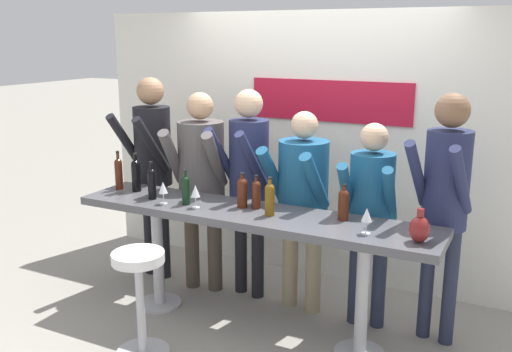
# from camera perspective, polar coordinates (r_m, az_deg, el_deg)

# --- Properties ---
(ground_plane) EXTENTS (40.00, 40.00, 0.00)m
(ground_plane) POSITION_cam_1_polar(r_m,az_deg,el_deg) (4.58, -0.49, -14.89)
(ground_plane) COLOR gray
(back_wall) EXTENTS (4.39, 0.12, 2.42)m
(back_wall) POSITION_cam_1_polar(r_m,az_deg,el_deg) (5.24, 5.76, 2.93)
(back_wall) COLOR silver
(back_wall) RESTS_ON ground_plane
(tasting_table) EXTENTS (2.79, 0.56, 0.94)m
(tasting_table) POSITION_cam_1_polar(r_m,az_deg,el_deg) (4.25, -0.52, -5.29)
(tasting_table) COLOR #4C4C51
(tasting_table) RESTS_ON ground_plane
(bar_stool) EXTENTS (0.38, 0.38, 0.77)m
(bar_stool) POSITION_cam_1_polar(r_m,az_deg,el_deg) (4.09, -11.56, -10.90)
(bar_stool) COLOR #B2B2B7
(bar_stool) RESTS_ON ground_plane
(person_far_left) EXTENTS (0.44, 0.58, 1.85)m
(person_far_left) POSITION_cam_1_polar(r_m,az_deg,el_deg) (5.20, -10.34, 2.18)
(person_far_left) COLOR black
(person_far_left) RESTS_ON ground_plane
(person_left) EXTENTS (0.53, 0.62, 1.75)m
(person_left) POSITION_cam_1_polar(r_m,az_deg,el_deg) (4.88, -5.52, 0.49)
(person_left) COLOR #473D33
(person_left) RESTS_ON ground_plane
(person_center_left) EXTENTS (0.45, 0.58, 1.78)m
(person_center_left) POSITION_cam_1_polar(r_m,az_deg,el_deg) (4.73, -0.78, 0.65)
(person_center_left) COLOR black
(person_center_left) RESTS_ON ground_plane
(person_center) EXTENTS (0.52, 0.60, 1.64)m
(person_center) POSITION_cam_1_polar(r_m,az_deg,el_deg) (4.52, 4.67, -1.52)
(person_center) COLOR gray
(person_center) RESTS_ON ground_plane
(person_center_right) EXTENTS (0.42, 0.52, 1.59)m
(person_center_right) POSITION_cam_1_polar(r_m,az_deg,el_deg) (4.33, 11.40, -2.71)
(person_center_right) COLOR #23283D
(person_center_right) RESTS_ON ground_plane
(person_right) EXTENTS (0.44, 0.58, 1.83)m
(person_right) POSITION_cam_1_polar(r_m,az_deg,el_deg) (4.19, 18.43, -1.28)
(person_right) COLOR #23283D
(person_right) RESTS_ON ground_plane
(wine_bottle_0) EXTENTS (0.07, 0.07, 0.29)m
(wine_bottle_0) POSITION_cam_1_polar(r_m,az_deg,el_deg) (4.07, 1.38, -2.20)
(wine_bottle_0) COLOR brown
(wine_bottle_0) RESTS_ON tasting_table
(wine_bottle_1) EXTENTS (0.07, 0.07, 0.30)m
(wine_bottle_1) POSITION_cam_1_polar(r_m,az_deg,el_deg) (4.56, -10.38, -0.61)
(wine_bottle_1) COLOR black
(wine_bottle_1) RESTS_ON tasting_table
(wine_bottle_2) EXTENTS (0.06, 0.06, 0.27)m
(wine_bottle_2) POSITION_cam_1_polar(r_m,az_deg,el_deg) (4.38, -7.04, -1.28)
(wine_bottle_2) COLOR black
(wine_bottle_2) RESTS_ON tasting_table
(wine_bottle_3) EXTENTS (0.08, 0.08, 0.26)m
(wine_bottle_3) POSITION_cam_1_polar(r_m,az_deg,el_deg) (4.03, 8.75, -2.70)
(wine_bottle_3) COLOR #4C1E0F
(wine_bottle_3) RESTS_ON tasting_table
(wine_bottle_4) EXTENTS (0.08, 0.08, 0.27)m
(wine_bottle_4) POSITION_cam_1_polar(r_m,az_deg,el_deg) (4.27, -1.39, -1.52)
(wine_bottle_4) COLOR #4C1E0F
(wine_bottle_4) RESTS_ON tasting_table
(wine_bottle_5) EXTENTS (0.08, 0.08, 0.32)m
(wine_bottle_5) POSITION_cam_1_polar(r_m,az_deg,el_deg) (4.82, -11.91, 0.22)
(wine_bottle_5) COLOR black
(wine_bottle_5) RESTS_ON tasting_table
(wine_bottle_6) EXTENTS (0.06, 0.06, 0.33)m
(wine_bottle_6) POSITION_cam_1_polar(r_m,az_deg,el_deg) (4.90, -13.57, 0.36)
(wine_bottle_6) COLOR #4C1E0F
(wine_bottle_6) RESTS_ON tasting_table
(wine_bottle_7) EXTENTS (0.07, 0.07, 0.25)m
(wine_bottle_7) POSITION_cam_1_polar(r_m,az_deg,el_deg) (4.25, -0.01, -1.71)
(wine_bottle_7) COLOR #4C1E0F
(wine_bottle_7) RESTS_ON tasting_table
(wine_glass_0) EXTENTS (0.07, 0.07, 0.18)m
(wine_glass_0) POSITION_cam_1_polar(r_m,az_deg,el_deg) (4.28, -6.08, -1.59)
(wine_glass_0) COLOR silver
(wine_glass_0) RESTS_ON tasting_table
(wine_glass_1) EXTENTS (0.07, 0.07, 0.18)m
(wine_glass_1) POSITION_cam_1_polar(r_m,az_deg,el_deg) (3.77, 11.01, -3.91)
(wine_glass_1) COLOR silver
(wine_glass_1) RESTS_ON tasting_table
(wine_glass_2) EXTENTS (0.07, 0.07, 0.18)m
(wine_glass_2) POSITION_cam_1_polar(r_m,az_deg,el_deg) (4.41, -9.27, -1.22)
(wine_glass_2) COLOR silver
(wine_glass_2) RESTS_ON tasting_table
(decorative_vase) EXTENTS (0.13, 0.13, 0.22)m
(decorative_vase) POSITION_cam_1_polar(r_m,az_deg,el_deg) (3.71, 16.03, -5.09)
(decorative_vase) COLOR maroon
(decorative_vase) RESTS_ON tasting_table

